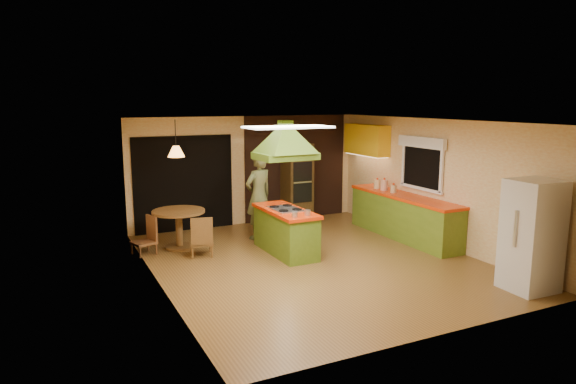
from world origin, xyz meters
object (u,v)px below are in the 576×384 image
refrigerator (532,236)px  wall_oven (297,183)px  man (259,196)px  dining_table (179,222)px  canister_large (384,185)px  kitchen_island (286,231)px

refrigerator → wall_oven: bearing=104.0°
man → dining_table: size_ratio=1.78×
refrigerator → wall_oven: wall_oven is taller
wall_oven → refrigerator: bearing=-79.0°
refrigerator → dining_table: size_ratio=1.67×
canister_large → kitchen_island: bearing=-168.6°
kitchen_island → dining_table: 2.10m
kitchen_island → man: bearing=91.8°
kitchen_island → canister_large: bearing=10.7°
man → refrigerator: man is taller
man → canister_large: man is taller
kitchen_island → dining_table: size_ratio=1.66×
canister_large → wall_oven: bearing=126.5°
man → refrigerator: bearing=101.3°
wall_oven → canister_large: (1.27, -1.71, 0.10)m
wall_oven → dining_table: wall_oven is taller
kitchen_island → dining_table: kitchen_island is taller
kitchen_island → refrigerator: refrigerator is taller
kitchen_island → refrigerator: size_ratio=0.99×
refrigerator → dining_table: (-4.26, 4.52, -0.32)m
kitchen_island → dining_table: (-1.74, 1.18, 0.11)m
man → wall_oven: 1.76m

